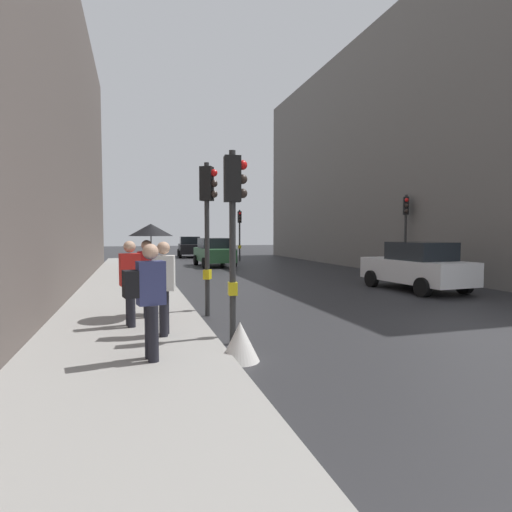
{
  "coord_description": "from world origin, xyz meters",
  "views": [
    {
      "loc": [
        -7.11,
        -6.96,
        2.1
      ],
      "look_at": [
        -1.74,
        10.98,
        1.03
      ],
      "focal_mm": 28.86,
      "sensor_mm": 36.0,
      "label": 1
    }
  ],
  "objects_px": {
    "traffic_light_near_left": "(234,212)",
    "car_green_estate": "(214,252)",
    "traffic_light_far_median": "(240,226)",
    "warning_sign_triangle": "(240,341)",
    "pedestrian_with_grey_backpack": "(148,295)",
    "car_dark_suv": "(190,247)",
    "pedestrian_in_red_jacket": "(130,280)",
    "traffic_light_near_right": "(208,211)",
    "car_white_compact": "(417,266)",
    "pedestrian_with_umbrella": "(150,244)",
    "traffic_light_mid_street": "(406,220)",
    "pedestrian_with_black_backpack": "(161,282)"
  },
  "relations": [
    {
      "from": "traffic_light_mid_street",
      "to": "pedestrian_with_grey_backpack",
      "type": "relative_size",
      "value": 2.2
    },
    {
      "from": "car_dark_suv",
      "to": "pedestrian_with_umbrella",
      "type": "relative_size",
      "value": 2.01
    },
    {
      "from": "pedestrian_with_umbrella",
      "to": "pedestrian_in_red_jacket",
      "type": "xyz_separation_m",
      "value": [
        -0.44,
        -0.88,
        -0.71
      ]
    },
    {
      "from": "traffic_light_mid_street",
      "to": "car_dark_suv",
      "type": "relative_size",
      "value": 0.9
    },
    {
      "from": "traffic_light_near_left",
      "to": "car_green_estate",
      "type": "distance_m",
      "value": 18.31
    },
    {
      "from": "car_dark_suv",
      "to": "pedestrian_with_black_backpack",
      "type": "relative_size",
      "value": 2.43
    },
    {
      "from": "traffic_light_mid_street",
      "to": "pedestrian_with_umbrella",
      "type": "relative_size",
      "value": 1.82
    },
    {
      "from": "traffic_light_mid_street",
      "to": "car_white_compact",
      "type": "relative_size",
      "value": 0.9
    },
    {
      "from": "car_white_compact",
      "to": "pedestrian_with_grey_backpack",
      "type": "distance_m",
      "value": 11.44
    },
    {
      "from": "traffic_light_near_right",
      "to": "car_white_compact",
      "type": "xyz_separation_m",
      "value": [
        8.03,
        2.36,
        -1.76
      ]
    },
    {
      "from": "traffic_light_near_right",
      "to": "warning_sign_triangle",
      "type": "relative_size",
      "value": 5.89
    },
    {
      "from": "traffic_light_mid_street",
      "to": "pedestrian_with_grey_backpack",
      "type": "xyz_separation_m",
      "value": [
        -12.24,
        -10.39,
        -1.52
      ]
    },
    {
      "from": "traffic_light_near_left",
      "to": "car_white_compact",
      "type": "xyz_separation_m",
      "value": [
        8.03,
        5.1,
        -1.61
      ]
    },
    {
      "from": "pedestrian_in_red_jacket",
      "to": "warning_sign_triangle",
      "type": "height_order",
      "value": "pedestrian_in_red_jacket"
    },
    {
      "from": "traffic_light_far_median",
      "to": "car_white_compact",
      "type": "xyz_separation_m",
      "value": [
        2.3,
        -16.8,
        -1.72
      ]
    },
    {
      "from": "pedestrian_with_umbrella",
      "to": "car_green_estate",
      "type": "bearing_deg",
      "value": 74.09
    },
    {
      "from": "traffic_light_near_right",
      "to": "car_white_compact",
      "type": "bearing_deg",
      "value": 16.38
    },
    {
      "from": "traffic_light_far_median",
      "to": "warning_sign_triangle",
      "type": "relative_size",
      "value": 5.79
    },
    {
      "from": "traffic_light_mid_street",
      "to": "traffic_light_near_left",
      "type": "bearing_deg",
      "value": -138.88
    },
    {
      "from": "car_white_compact",
      "to": "pedestrian_in_red_jacket",
      "type": "xyz_separation_m",
      "value": [
        -9.9,
        -3.72,
        0.25
      ]
    },
    {
      "from": "pedestrian_with_grey_backpack",
      "to": "car_green_estate",
      "type": "bearing_deg",
      "value": 76.32
    },
    {
      "from": "car_green_estate",
      "to": "car_dark_suv",
      "type": "bearing_deg",
      "value": 90.96
    },
    {
      "from": "traffic_light_far_median",
      "to": "car_dark_suv",
      "type": "relative_size",
      "value": 0.87
    },
    {
      "from": "car_green_estate",
      "to": "pedestrian_with_grey_backpack",
      "type": "relative_size",
      "value": 2.42
    },
    {
      "from": "pedestrian_with_umbrella",
      "to": "warning_sign_triangle",
      "type": "relative_size",
      "value": 3.29
    },
    {
      "from": "car_green_estate",
      "to": "car_white_compact",
      "type": "height_order",
      "value": "same"
    },
    {
      "from": "traffic_light_near_left",
      "to": "pedestrian_with_umbrella",
      "type": "bearing_deg",
      "value": 122.43
    },
    {
      "from": "traffic_light_near_right",
      "to": "pedestrian_with_umbrella",
      "type": "bearing_deg",
      "value": -161.46
    },
    {
      "from": "car_green_estate",
      "to": "car_white_compact",
      "type": "distance_m",
      "value": 13.81
    },
    {
      "from": "traffic_light_near_right",
      "to": "pedestrian_with_umbrella",
      "type": "height_order",
      "value": "traffic_light_near_right"
    },
    {
      "from": "car_green_estate",
      "to": "car_white_compact",
      "type": "bearing_deg",
      "value": -68.88
    },
    {
      "from": "warning_sign_triangle",
      "to": "pedestrian_with_umbrella",
      "type": "bearing_deg",
      "value": 111.28
    },
    {
      "from": "traffic_light_far_median",
      "to": "warning_sign_triangle",
      "type": "height_order",
      "value": "traffic_light_far_median"
    },
    {
      "from": "pedestrian_with_black_backpack",
      "to": "warning_sign_triangle",
      "type": "xyz_separation_m",
      "value": [
        1.15,
        -1.46,
        -0.84
      ]
    },
    {
      "from": "car_white_compact",
      "to": "warning_sign_triangle",
      "type": "distance_m",
      "value": 10.24
    },
    {
      "from": "traffic_light_far_median",
      "to": "pedestrian_in_red_jacket",
      "type": "bearing_deg",
      "value": -110.31
    },
    {
      "from": "traffic_light_mid_street",
      "to": "car_white_compact",
      "type": "height_order",
      "value": "traffic_light_mid_street"
    },
    {
      "from": "traffic_light_near_right",
      "to": "traffic_light_mid_street",
      "type": "distance_m",
      "value": 12.51
    },
    {
      "from": "car_dark_suv",
      "to": "pedestrian_in_red_jacket",
      "type": "xyz_separation_m",
      "value": [
        -4.75,
        -26.71,
        0.25
      ]
    },
    {
      "from": "warning_sign_triangle",
      "to": "car_green_estate",
      "type": "bearing_deg",
      "value": 80.45
    },
    {
      "from": "car_white_compact",
      "to": "warning_sign_triangle",
      "type": "relative_size",
      "value": 6.64
    },
    {
      "from": "traffic_light_far_median",
      "to": "car_white_compact",
      "type": "relative_size",
      "value": 0.87
    },
    {
      "from": "traffic_light_near_right",
      "to": "pedestrian_with_grey_backpack",
      "type": "distance_m",
      "value": 4.39
    },
    {
      "from": "traffic_light_near_right",
      "to": "traffic_light_near_left",
      "type": "height_order",
      "value": "traffic_light_near_right"
    },
    {
      "from": "car_green_estate",
      "to": "pedestrian_with_umbrella",
      "type": "distance_m",
      "value": 16.38
    },
    {
      "from": "traffic_light_near_right",
      "to": "pedestrian_with_black_backpack",
      "type": "distance_m",
      "value": 3.03
    },
    {
      "from": "traffic_light_near_left",
      "to": "warning_sign_triangle",
      "type": "relative_size",
      "value": 5.55
    },
    {
      "from": "pedestrian_with_umbrella",
      "to": "warning_sign_triangle",
      "type": "height_order",
      "value": "pedestrian_with_umbrella"
    },
    {
      "from": "car_dark_suv",
      "to": "pedestrian_with_grey_backpack",
      "type": "bearing_deg",
      "value": -98.72
    },
    {
      "from": "pedestrian_with_umbrella",
      "to": "pedestrian_with_black_backpack",
      "type": "height_order",
      "value": "pedestrian_with_umbrella"
    }
  ]
}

